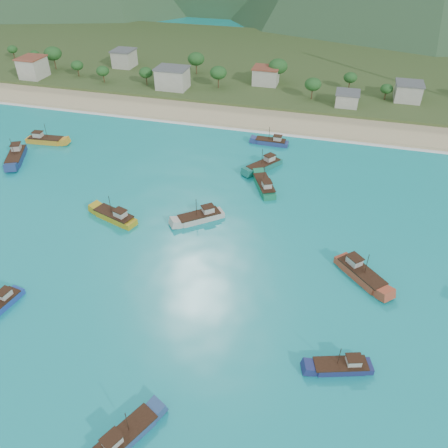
% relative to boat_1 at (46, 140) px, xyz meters
% --- Properties ---
extents(ground, '(600.00, 600.00, 0.00)m').
position_rel_boat_1_xyz_m(ground, '(54.59, -46.22, -0.73)').
color(ground, '#0C8E8A').
rests_on(ground, ground).
extents(beach, '(400.00, 18.00, 1.20)m').
position_rel_boat_1_xyz_m(beach, '(54.59, 32.78, -0.73)').
color(beach, beige).
rests_on(beach, ground).
extents(land, '(400.00, 110.00, 2.40)m').
position_rel_boat_1_xyz_m(land, '(54.59, 93.78, -0.73)').
color(land, '#385123').
rests_on(land, ground).
extents(surf_line, '(400.00, 2.50, 0.08)m').
position_rel_boat_1_xyz_m(surf_line, '(54.59, 23.28, -0.73)').
color(surf_line, white).
rests_on(surf_line, ground).
extents(village, '(205.00, 30.81, 6.95)m').
position_rel_boat_1_xyz_m(village, '(54.62, 52.92, 3.88)').
color(village, beige).
rests_on(village, ground).
extents(vegetation, '(273.97, 26.35, 8.98)m').
position_rel_boat_1_xyz_m(vegetation, '(43.74, 56.90, 4.60)').
color(vegetation, '#235623').
rests_on(vegetation, ground).
extents(boat_1, '(10.69, 4.05, 6.17)m').
position_rel_boat_1_xyz_m(boat_1, '(0.00, 0.00, 0.00)').
color(boat_1, orange).
rests_on(boat_1, ground).
extents(boat_3, '(8.36, 10.27, 6.11)m').
position_rel_boat_1_xyz_m(boat_3, '(61.91, 1.49, -0.01)').
color(boat_3, '#187063').
rests_on(boat_3, ground).
extents(boat_6, '(9.63, 9.75, 6.25)m').
position_rel_boat_1_xyz_m(boat_6, '(86.22, -33.39, 0.01)').
color(boat_6, '#B5482D').
rests_on(boat_6, ground).
extents(boat_10, '(3.87, 8.93, 5.11)m').
position_rel_boat_1_xyz_m(boat_10, '(29.10, -56.85, -0.19)').
color(boat_10, '#1F43A0').
rests_on(boat_10, ground).
extents(boat_13, '(8.89, 4.98, 5.04)m').
position_rel_boat_1_xyz_m(boat_13, '(84.01, -53.97, -0.21)').
color(boat_13, navy).
rests_on(boat_13, ground).
extents(boat_15, '(9.53, 8.52, 5.85)m').
position_rel_boat_1_xyz_m(boat_15, '(53.26, -24.17, -0.06)').
color(boat_15, beige).
rests_on(boat_15, ground).
extents(boat_16, '(6.57, 9.40, 5.42)m').
position_rel_boat_1_xyz_m(boat_16, '(58.72, -71.49, -0.14)').
color(boat_16, '#2D4A7E').
rests_on(boat_16, ground).
extents(boat_18, '(8.02, 11.83, 6.79)m').
position_rel_boat_1_xyz_m(boat_18, '(-1.45, -10.87, 0.11)').
color(boat_18, navy).
rests_on(boat_18, ground).
extents(boat_19, '(9.22, 2.80, 5.43)m').
position_rel_boat_1_xyz_m(boat_19, '(61.19, 15.77, -0.13)').
color(boat_19, navy).
rests_on(boat_19, ground).
extents(boat_22, '(7.16, 10.56, 6.06)m').
position_rel_boat_1_xyz_m(boat_22, '(63.89, -8.13, -0.02)').
color(boat_22, '#147A50').
rests_on(boat_22, ground).
extents(boat_25, '(10.62, 6.08, 6.02)m').
position_rel_boat_1_xyz_m(boat_25, '(35.81, -28.79, -0.03)').
color(boat_25, gold).
rests_on(boat_25, ground).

